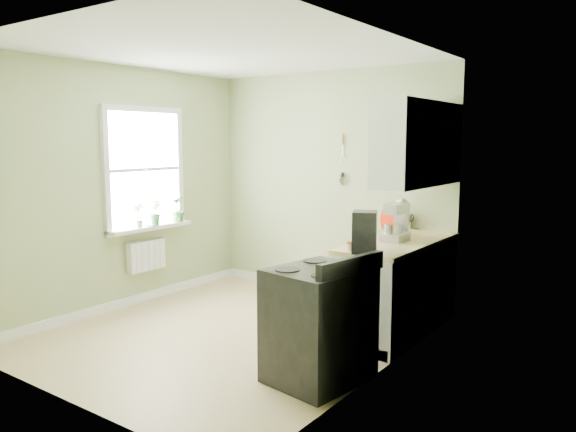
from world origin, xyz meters
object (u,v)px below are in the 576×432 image
Objects in this scene: kettle at (406,220)px; coffee_maker at (364,233)px; stove at (319,324)px; stand_mixer at (396,223)px.

kettle is 0.57× the size of coffee_maker.
stove is 4.91× the size of kettle.
kettle is at bearing 99.26° from coffee_maker.
coffee_maker reaches higher than stove.
stand_mixer is at bearing 91.67° from coffee_maker.
stove is 2.81× the size of coffee_maker.
coffee_maker is at bearing -80.74° from kettle.
kettle is (-0.21, 0.72, -0.07)m from stand_mixer.
coffee_maker is (0.23, -1.42, 0.07)m from kettle.
stove is at bearing -89.33° from stand_mixer.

